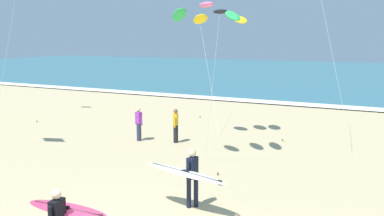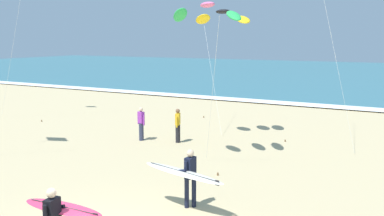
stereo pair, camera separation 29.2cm
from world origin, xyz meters
TOP-DOWN VIEW (x-y plane):
  - ocean_water at (0.00, 52.64)m, footprint 160.00×60.00m
  - shoreline_foam at (0.00, 22.94)m, footprint 160.00×1.72m
  - surfer_lead at (0.77, 2.89)m, footprint 2.60×1.00m
  - surfer_trailing at (-0.37, -0.77)m, footprint 1.99×1.06m
  - kite_arc_rose_far at (-0.82, 7.43)m, footprint 2.79×2.79m
  - kite_arc_charcoal_close at (-1.90, 11.35)m, footprint 4.37×5.28m
  - bystander_purple_top at (-4.97, 8.90)m, footprint 0.48×0.27m
  - bystander_yellow_top at (-3.24, 9.37)m, footprint 0.26×0.48m

SIDE VIEW (x-z plane):
  - ocean_water at x=0.00m, z-range 0.00..0.08m
  - shoreline_foam at x=0.00m, z-range 0.08..0.09m
  - bystander_purple_top at x=-4.97m, z-range 0.02..1.61m
  - bystander_yellow_top at x=-3.24m, z-range 0.02..1.61m
  - surfer_trailing at x=-0.37m, z-range 0.19..1.90m
  - surfer_lead at x=0.77m, z-range 0.20..1.90m
  - kite_arc_rose_far at x=-0.82m, z-range 2.69..8.81m
  - kite_arc_charcoal_close at x=-1.90m, z-range 2.71..8.84m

